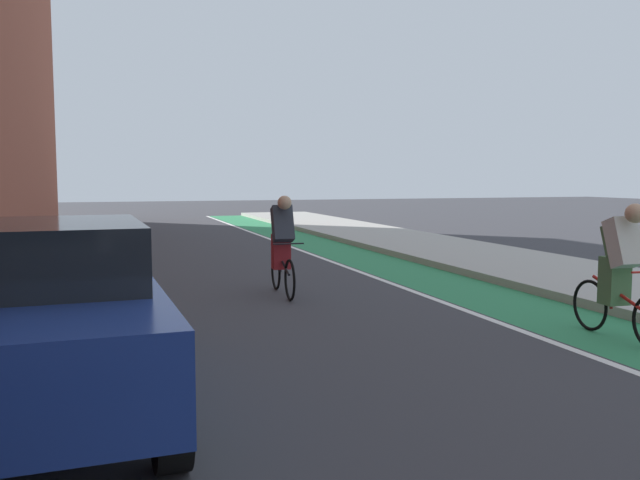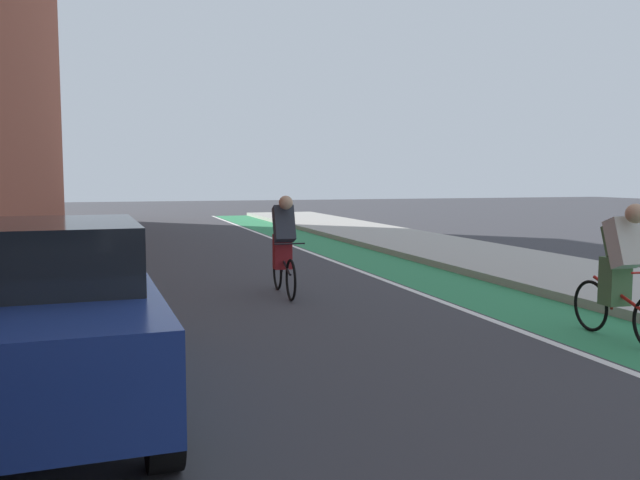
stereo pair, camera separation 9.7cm
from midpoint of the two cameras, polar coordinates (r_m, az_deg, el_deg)
ground_plane at (r=11.52m, az=-5.05°, el=-4.06°), size 86.06×86.06×0.00m
bike_lane_paint at (r=14.42m, az=6.06°, el=-2.16°), size 1.60×39.12×0.00m
lane_divider_stripe at (r=14.08m, az=2.70°, el=-2.31°), size 0.12×39.12×0.00m
sidewalk_right at (r=15.55m, az=14.38°, el=-1.50°), size 3.31×39.12×0.14m
parked_sedan_blue at (r=6.03m, az=-22.97°, el=-5.55°), size 2.09×4.59×1.53m
cyclist_trailing at (r=8.40m, az=24.64°, el=-2.23°), size 0.48×1.68×1.60m
cyclist_far at (r=10.66m, az=-2.88°, el=-0.44°), size 0.48×1.69×1.60m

